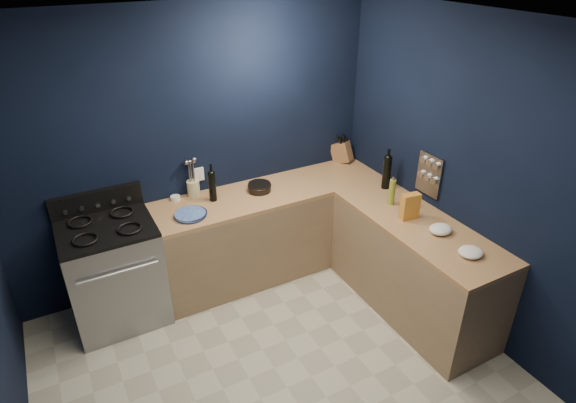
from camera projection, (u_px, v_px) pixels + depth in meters
floor at (287, 388)px, 3.65m from camera, size 3.50×3.50×0.02m
ceiling at (286, 30)px, 2.38m from camera, size 3.50×3.50×0.02m
wall_back at (196, 152)px, 4.37m from camera, size 3.50×0.02×2.60m
wall_right at (483, 187)px, 3.75m from camera, size 0.02×3.50×2.60m
cab_back at (272, 232)px, 4.79m from camera, size 2.30×0.63×0.86m
top_back at (271, 192)px, 4.57m from camera, size 2.30×0.63×0.04m
cab_right at (413, 268)px, 4.25m from camera, size 0.63×1.67×0.86m
top_right at (420, 226)px, 4.04m from camera, size 0.63×1.67×0.04m
gas_range at (115, 275)px, 4.13m from camera, size 0.76×0.66×0.92m
oven_door at (123, 296)px, 3.89m from camera, size 0.59×0.02×0.42m
cooktop at (105, 228)px, 3.90m from camera, size 0.76×0.66×0.03m
backguard at (97, 201)px, 4.08m from camera, size 0.76×0.06×0.20m
spice_panel at (429, 175)px, 4.22m from camera, size 0.02×0.28×0.38m
wall_outlet at (199, 174)px, 4.46m from camera, size 0.09×0.02×0.13m
plate_stack at (190, 215)px, 4.12m from camera, size 0.27×0.27×0.03m
ramekin at (175, 198)px, 4.39m from camera, size 0.11×0.11×0.04m
utensil_crock at (193, 188)px, 4.44m from camera, size 0.16×0.16×0.15m
wine_bottle_back at (212, 187)px, 4.32m from camera, size 0.09×0.09×0.28m
lemon_basket at (259, 187)px, 4.53m from camera, size 0.27×0.27×0.08m
knife_block at (342, 152)px, 5.12m from camera, size 0.22×0.27×0.26m
wine_bottle_right at (387, 173)px, 4.54m from camera, size 0.09×0.09×0.32m
oil_bottle at (392, 192)px, 4.27m from camera, size 0.07×0.07×0.24m
spice_jar_near at (403, 207)px, 4.17m from camera, size 0.06×0.06×0.11m
spice_jar_far at (414, 202)px, 4.27m from camera, size 0.06×0.06×0.08m
crouton_bag at (410, 206)px, 4.05m from camera, size 0.17×0.09×0.23m
towel_front at (441, 229)px, 3.88m from camera, size 0.24×0.22×0.07m
towel_end at (471, 252)px, 3.61m from camera, size 0.25×0.24×0.06m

